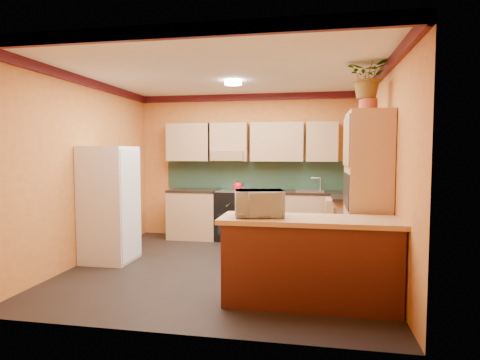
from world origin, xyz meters
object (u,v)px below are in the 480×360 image
Objects in this scene: base_cabinets_back at (267,217)px; pantry at (367,199)px; fridge at (109,204)px; breakfast_bar at (310,264)px; microwave at (259,203)px; stove at (233,215)px.

pantry reaches higher than base_cabinets_back.
fridge reaches higher than base_cabinets_back.
base_cabinets_back is 2.03× the size of breakfast_bar.
microwave is (-1.21, -0.85, 0.02)m from pantry.
pantry is (2.10, -2.13, 0.59)m from stove.
pantry reaches higher than fridge.
stove is 1.78× the size of microwave.
base_cabinets_back is at bearing 81.95° from microwave.
fridge is 2.68m from microwave.
pantry reaches higher than stove.
pantry is (3.60, -0.35, 0.20)m from fridge.
microwave is (-0.54, 0.00, 0.63)m from breakfast_bar.
base_cabinets_back is 2.15× the size of fridge.
stove is 0.51× the size of breakfast_bar.
pantry is 4.11× the size of microwave.
fridge is 3.19m from breakfast_bar.
fridge is (-1.50, -1.78, 0.39)m from stove.
fridge is at bearing -130.20° from stove.
base_cabinets_back is at bearing 105.05° from breakfast_bar.
breakfast_bar is at bearing -74.95° from base_cabinets_back.
pantry is at bearing 21.92° from microwave.
microwave reaches higher than base_cabinets_back.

